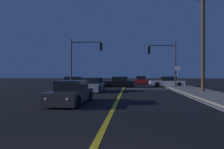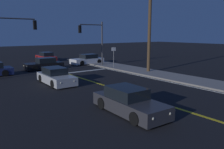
# 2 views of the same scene
# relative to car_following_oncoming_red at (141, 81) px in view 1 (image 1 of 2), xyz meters

# --- Properties ---
(lane_line_center) EXTENTS (0.20, 40.41, 0.01)m
(lane_line_center) POSITION_rel_car_following_oncoming_red_xyz_m (-2.51, -22.42, -0.58)
(lane_line_center) COLOR gold
(lane_line_center) RESTS_ON ground
(lane_line_edge_right) EXTENTS (0.16, 40.41, 0.01)m
(lane_line_edge_right) POSITION_rel_car_following_oncoming_red_xyz_m (2.70, -22.42, -0.58)
(lane_line_edge_right) COLOR silver
(lane_line_edge_right) RESTS_ON ground
(stop_bar) EXTENTS (5.46, 0.50, 0.01)m
(stop_bar) POSITION_rel_car_following_oncoming_red_xyz_m (0.22, -12.04, -0.58)
(stop_bar) COLOR silver
(stop_bar) RESTS_ON ground
(car_following_oncoming_red) EXTENTS (1.88, 4.46, 1.34)m
(car_following_oncoming_red) POSITION_rel_car_following_oncoming_red_xyz_m (0.00, 0.00, 0.00)
(car_following_oncoming_red) COLOR maroon
(car_following_oncoming_red) RESTS_ON ground
(car_parked_curb_white) EXTENTS (4.54, 2.09, 1.34)m
(car_parked_curb_white) POSITION_rel_car_following_oncoming_red_xyz_m (3.18, -6.99, 0.00)
(car_parked_curb_white) COLOR silver
(car_parked_curb_white) RESTS_ON ground
(car_distant_tail_charcoal) EXTENTS (1.98, 4.61, 1.34)m
(car_distant_tail_charcoal) POSITION_rel_car_following_oncoming_red_xyz_m (-5.13, -25.05, 0.00)
(car_distant_tail_charcoal) COLOR #2D2D33
(car_distant_tail_charcoal) RESTS_ON ground
(car_lead_oncoming_silver) EXTENTS (1.92, 4.50, 1.34)m
(car_lead_oncoming_silver) POSITION_rel_car_following_oncoming_red_xyz_m (-5.32, -16.06, 0.00)
(car_lead_oncoming_silver) COLOR #B2B5BA
(car_lead_oncoming_silver) RESTS_ON ground
(car_far_approaching_black) EXTENTS (4.33, 2.03, 1.34)m
(car_far_approaching_black) POSITION_rel_car_following_oncoming_red_xyz_m (-3.27, -7.97, 0.00)
(car_far_approaching_black) COLOR black
(car_far_approaching_black) RESTS_ON ground
(car_mid_block_navy) EXTENTS (4.38, 2.06, 1.34)m
(car_mid_block_navy) POSITION_rel_car_following_oncoming_red_xyz_m (-9.20, -9.07, 0.00)
(car_mid_block_navy) COLOR navy
(car_mid_block_navy) RESTS_ON ground
(traffic_signal_near_right) EXTENTS (3.40, 0.28, 5.58)m
(traffic_signal_near_right) POSITION_rel_car_following_oncoming_red_xyz_m (2.54, -9.74, 3.11)
(traffic_signal_near_right) COLOR #38383D
(traffic_signal_near_right) RESTS_ON ground
(traffic_signal_far_left) EXTENTS (3.84, 0.28, 5.89)m
(traffic_signal_far_left) POSITION_rel_car_following_oncoming_red_xyz_m (-7.42, -11.14, 3.34)
(traffic_signal_far_left) COLOR #38383D
(traffic_signal_far_left) RESTS_ON ground
(utility_pole_right) EXTENTS (1.66, 0.33, 9.84)m
(utility_pole_right) POSITION_rel_car_following_oncoming_red_xyz_m (4.85, -16.84, 4.49)
(utility_pole_right) COLOR #4C3823
(utility_pole_right) RESTS_ON ground
(street_sign_corner) EXTENTS (0.56, 0.07, 2.57)m
(street_sign_corner) POSITION_rel_car_following_oncoming_red_xyz_m (3.45, -12.54, 1.14)
(street_sign_corner) COLOR slate
(street_sign_corner) RESTS_ON ground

